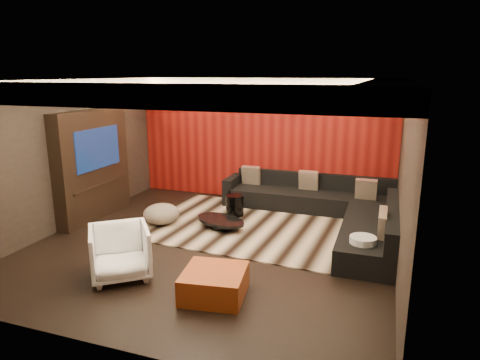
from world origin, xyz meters
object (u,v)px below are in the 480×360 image
at_px(white_side_table, 362,252).
at_px(armchair, 120,252).
at_px(sectional_sofa, 329,210).
at_px(coffee_table, 220,223).
at_px(drum_stool, 235,205).
at_px(orange_ottoman, 214,283).

bearing_deg(white_side_table, armchair, -155.97).
relative_size(armchair, sectional_sofa, 0.23).
distance_m(coffee_table, drum_stool, 0.80).
height_order(white_side_table, orange_ottoman, white_side_table).
relative_size(drum_stool, sectional_sofa, 0.12).
xyz_separation_m(drum_stool, sectional_sofa, (1.90, 0.28, 0.02)).
height_order(drum_stool, white_side_table, white_side_table).
relative_size(white_side_table, sectional_sofa, 0.14).
height_order(drum_stool, orange_ottoman, drum_stool).
relative_size(drum_stool, white_side_table, 0.87).
relative_size(coffee_table, white_side_table, 2.12).
xyz_separation_m(white_side_table, sectional_sofa, (-0.77, 1.92, 0.01)).
bearing_deg(coffee_table, white_side_table, -17.64).
height_order(orange_ottoman, armchair, armchair).
bearing_deg(armchair, orange_ottoman, -40.75).
bearing_deg(coffee_table, orange_ottoman, -70.00).
distance_m(white_side_table, armchair, 3.62).
bearing_deg(coffee_table, armchair, -105.32).
bearing_deg(orange_ottoman, armchair, 177.55).
bearing_deg(white_side_table, orange_ottoman, -139.49).
distance_m(white_side_table, orange_ottoman, 2.37).
bearing_deg(orange_ottoman, drum_stool, 105.22).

